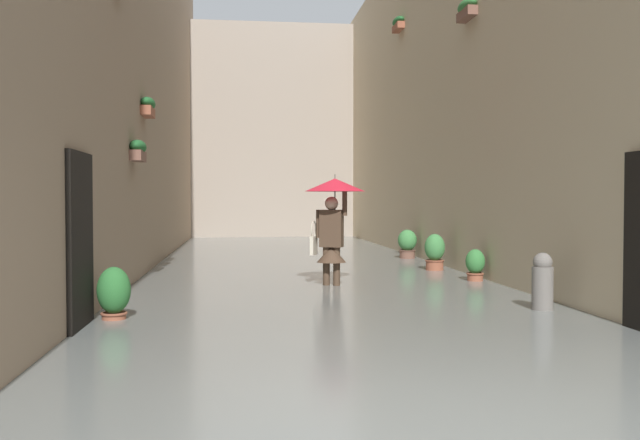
{
  "coord_description": "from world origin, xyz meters",
  "views": [
    {
      "loc": [
        1.33,
        4.18,
        1.66
      ],
      "look_at": [
        -0.1,
        -7.84,
        1.29
      ],
      "focal_mm": 38.58,
      "sensor_mm": 36.0,
      "label": 1
    }
  ],
  "objects": [
    {
      "name": "ground_plane",
      "position": [
        0.0,
        -11.29,
        0.0
      ],
      "size": [
        60.0,
        60.0,
        0.0
      ],
      "primitive_type": "plane",
      "color": "#605B56"
    },
    {
      "name": "building_facade_right",
      "position": [
        4.06,
        -11.28,
        5.93
      ],
      "size": [
        2.04,
        26.58,
        11.87
      ],
      "color": "gray",
      "rests_on": "ground_plane"
    },
    {
      "name": "potted_plant_mid_left",
      "position": [
        -2.83,
        -12.48,
        0.49
      ],
      "size": [
        0.47,
        0.47,
        0.9
      ],
      "color": "brown",
      "rests_on": "ground_plane"
    },
    {
      "name": "mooring_bollard",
      "position": [
        -2.68,
        -4.5,
        0.47
      ],
      "size": [
        0.28,
        0.28,
        0.95
      ],
      "color": "slate",
      "rests_on": "ground_plane"
    },
    {
      "name": "building_facade_far",
      "position": [
        0.0,
        -23.48,
        4.26
      ],
      "size": [
        9.92,
        1.8,
        8.52
      ],
      "primitive_type": "cube",
      "color": "#A89989",
      "rests_on": "ground_plane"
    },
    {
      "name": "building_facade_left",
      "position": [
        -4.06,
        -11.28,
        4.36
      ],
      "size": [
        2.04,
        26.58,
        8.72
      ],
      "color": "beige",
      "rests_on": "ground_plane"
    },
    {
      "name": "person_wading",
      "position": [
        -0.27,
        -7.38,
        1.47
      ],
      "size": [
        1.03,
        1.03,
        2.08
      ],
      "color": "#4C4233",
      "rests_on": "ground_plane"
    },
    {
      "name": "potted_plant_near_left",
      "position": [
        -2.9,
        -7.75,
        0.41
      ],
      "size": [
        0.35,
        0.35,
        0.76
      ],
      "color": "#9E563D",
      "rests_on": "ground_plane"
    },
    {
      "name": "potted_plant_far_left",
      "position": [
        -2.7,
        -9.63,
        0.5
      ],
      "size": [
        0.42,
        0.42,
        0.94
      ],
      "color": "#9E563D",
      "rests_on": "ground_plane"
    },
    {
      "name": "potted_plant_mid_right",
      "position": [
        2.85,
        -4.44,
        0.46
      ],
      "size": [
        0.41,
        0.41,
        0.83
      ],
      "color": "#9E563D",
      "rests_on": "ground_plane"
    },
    {
      "name": "flood_water",
      "position": [
        0.0,
        -11.29,
        0.09
      ],
      "size": [
        7.12,
        28.58,
        0.19
      ],
      "primitive_type": "cube",
      "color": "slate",
      "rests_on": "ground_plane"
    }
  ]
}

